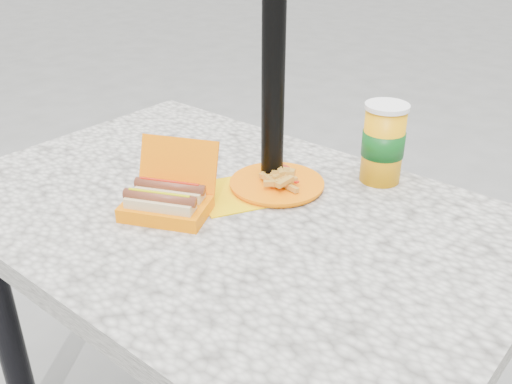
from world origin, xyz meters
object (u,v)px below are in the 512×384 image
Objects in this scene: hotdog_box at (167,200)px; fries_plate at (274,183)px; umbrella_pole at (274,24)px; soda_cup at (383,143)px.

fries_plate is at bearing 42.60° from hotdog_box.
fries_plate is (0.10, 0.23, -0.02)m from hotdog_box.
hotdog_box reaches higher than fries_plate.
hotdog_box is (-0.07, -0.26, -0.32)m from umbrella_pole.
hotdog_box is at bearing -121.63° from soda_cup.
hotdog_box is at bearing -112.56° from fries_plate.
soda_cup is (0.16, 0.19, 0.08)m from fries_plate.
fries_plate is 0.26m from soda_cup.
soda_cup is at bearing 33.53° from hotdog_box.
fries_plate is at bearing -130.86° from soda_cup.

